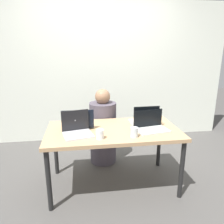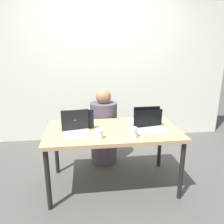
{
  "view_description": "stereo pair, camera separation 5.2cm",
  "coord_description": "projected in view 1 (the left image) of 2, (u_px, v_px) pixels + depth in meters",
  "views": [
    {
      "loc": [
        -0.35,
        -2.29,
        1.59
      ],
      "look_at": [
        0.0,
        0.08,
        0.89
      ],
      "focal_mm": 35.0,
      "sensor_mm": 36.0,
      "label": 1
    },
    {
      "loc": [
        -0.3,
        -2.3,
        1.59
      ],
      "look_at": [
        0.0,
        0.08,
        0.89
      ],
      "focal_mm": 35.0,
      "sensor_mm": 36.0,
      "label": 2
    }
  ],
  "objects": [
    {
      "name": "back_wall",
      "position": [
        100.0,
        73.0,
        3.8
      ],
      "size": [
        4.5,
        0.1,
        2.37
      ],
      "primitive_type": "cube",
      "color": "silver",
      "rests_on": "ground"
    },
    {
      "name": "desk",
      "position": [
        113.0,
        134.0,
        2.49
      ],
      "size": [
        1.49,
        0.8,
        0.71
      ],
      "color": "tan",
      "rests_on": "ground"
    },
    {
      "name": "water_glass_left",
      "position": [
        100.0,
        135.0,
        2.2
      ],
      "size": [
        0.08,
        0.08,
        0.1
      ],
      "color": "white",
      "rests_on": "desk"
    },
    {
      "name": "water_glass_right",
      "position": [
        134.0,
        133.0,
        2.24
      ],
      "size": [
        0.08,
        0.08,
        0.1
      ],
      "color": "silver",
      "rests_on": "desk"
    },
    {
      "name": "ground_plane",
      "position": [
        113.0,
        184.0,
        2.67
      ],
      "size": [
        12.0,
        12.0,
        0.0
      ],
      "primitive_type": "plane",
      "color": "#4B4946"
    },
    {
      "name": "person_at_center",
      "position": [
        103.0,
        130.0,
        3.09
      ],
      "size": [
        0.45,
        0.45,
        1.07
      ],
      "rotation": [
        0.0,
        0.0,
        2.9
      ],
      "color": "#4E4752",
      "rests_on": "ground"
    },
    {
      "name": "laptop_front_left",
      "position": [
        77.0,
        130.0,
        2.31
      ],
      "size": [
        0.34,
        0.31,
        0.24
      ],
      "rotation": [
        0.0,
        0.0,
        0.22
      ],
      "color": "silver",
      "rests_on": "desk"
    },
    {
      "name": "laptop_back_left",
      "position": [
        78.0,
        123.0,
        2.51
      ],
      "size": [
        0.36,
        0.27,
        0.23
      ],
      "rotation": [
        0.0,
        0.0,
        3.14
      ],
      "color": "#333A36",
      "rests_on": "desk"
    },
    {
      "name": "laptop_back_right",
      "position": [
        144.0,
        120.0,
        2.63
      ],
      "size": [
        0.31,
        0.29,
        0.24
      ],
      "rotation": [
        0.0,
        0.0,
        3.17
      ],
      "color": "silver",
      "rests_on": "desk"
    },
    {
      "name": "laptop_front_right",
      "position": [
        151.0,
        126.0,
        2.43
      ],
      "size": [
        0.39,
        0.28,
        0.21
      ],
      "rotation": [
        0.0,
        0.0,
        0.19
      ],
      "color": "silver",
      "rests_on": "desk"
    }
  ]
}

